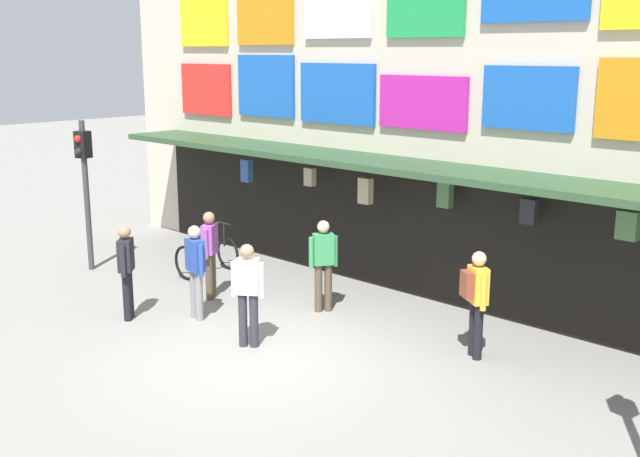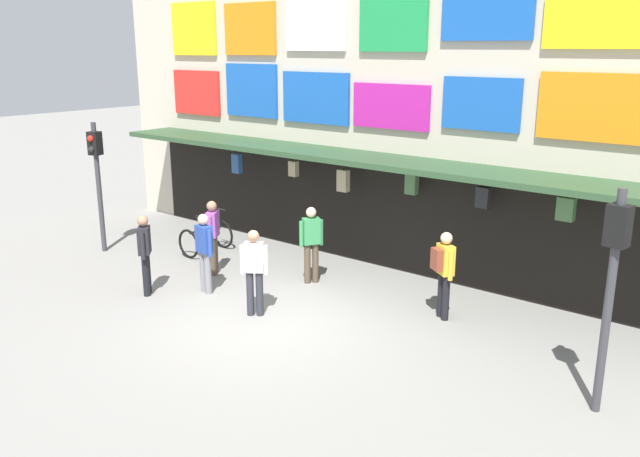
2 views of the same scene
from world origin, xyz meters
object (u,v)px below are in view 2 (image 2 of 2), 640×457
Objects in this scene: pedestrian_in_blue at (444,269)px; pedestrian_in_white at (205,249)px; traffic_light_near at (97,166)px; pedestrian_in_yellow at (213,233)px; bicycle_parked at (206,237)px; pedestrian_in_black at (311,241)px; pedestrian_in_green at (254,268)px; pedestrian_in_red at (145,250)px; traffic_light_far at (613,266)px.

pedestrian_in_white is (-4.47, -1.87, -0.04)m from pedestrian_in_blue.
pedestrian_in_yellow is (3.44, 0.57, -1.19)m from traffic_light_near.
pedestrian_in_black is (3.37, -0.00, 0.55)m from bicycle_parked.
pedestrian_in_green is 1.65m from pedestrian_in_white.
bicycle_parked is 2.80m from pedestrian_in_white.
pedestrian_in_green is 1.00× the size of pedestrian_in_white.
bicycle_parked is 0.70× the size of pedestrian_in_blue.
pedestrian_in_blue is 1.00× the size of pedestrian_in_black.
pedestrian_in_green is (0.31, -2.05, 0.00)m from pedestrian_in_black.
traffic_light_near is at bearing -144.62° from bicycle_parked.
pedestrian_in_red is at bearing -166.29° from pedestrian_in_green.
bicycle_parked is 0.70× the size of pedestrian_in_white.
traffic_light_far is 1.90× the size of pedestrian_in_blue.
traffic_light_far is at bearing -8.62° from bicycle_parked.
bicycle_parked is 0.70× the size of pedestrian_in_yellow.
pedestrian_in_green is at bearing -29.16° from bicycle_parked.
pedestrian_in_green is at bearing -143.43° from pedestrian_in_blue.
pedestrian_in_blue and pedestrian_in_green have the same top height.
pedestrian_in_black is (5.49, 1.50, -1.19)m from traffic_light_near.
pedestrian_in_white is (-1.32, -1.83, 0.00)m from pedestrian_in_black.
traffic_light_near is at bearing 175.52° from pedestrian_in_white.
traffic_light_near is at bearing -170.65° from pedestrian_in_yellow.
pedestrian_in_blue is at bearing 10.69° from pedestrian_in_yellow.
traffic_light_far is 3.81m from pedestrian_in_blue.
traffic_light_far is 1.90× the size of pedestrian_in_yellow.
traffic_light_near reaches higher than pedestrian_in_blue.
traffic_light_far is at bearing 5.32° from pedestrian_in_green.
pedestrian_in_yellow is (-8.50, 0.55, -1.19)m from traffic_light_far.
pedestrian_in_yellow and pedestrian_in_black have the same top height.
traffic_light_far is 1.90× the size of pedestrian_in_black.
pedestrian_in_green and pedestrian_in_red have the same top height.
pedestrian_in_yellow is at bearing -35.56° from bicycle_parked.
traffic_light_near is 5.95m from pedestrian_in_green.
traffic_light_near is 4.35m from pedestrian_in_white.
pedestrian_in_black and pedestrian_in_white have the same top height.
traffic_light_far reaches higher than pedestrian_in_blue.
pedestrian_in_yellow and pedestrian_in_white have the same top height.
traffic_light_far is 1.90× the size of pedestrian_in_white.
traffic_light_near is at bearing -179.91° from traffic_light_far.
pedestrian_in_yellow is 1.00× the size of pedestrian_in_green.
traffic_light_far reaches higher than pedestrian_in_red.
pedestrian_in_black is at bearing -179.16° from pedestrian_in_blue.
pedestrian_in_black is 1.00× the size of pedestrian_in_red.
pedestrian_in_white is at bearing -125.91° from pedestrian_in_black.
pedestrian_in_green is (2.37, -1.12, 0.00)m from pedestrian_in_yellow.
traffic_light_far is (11.93, 0.02, 0.00)m from traffic_light_near.
traffic_light_near is 1.90× the size of pedestrian_in_white.
pedestrian_in_white is (0.86, 0.83, 0.00)m from pedestrian_in_red.
pedestrian_in_red is (-0.13, -1.73, 0.00)m from pedestrian_in_yellow.
traffic_light_near is 1.90× the size of pedestrian_in_green.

